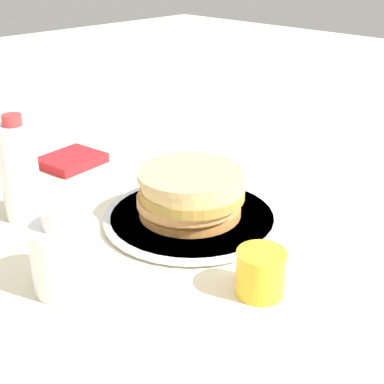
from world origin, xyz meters
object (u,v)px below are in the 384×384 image
at_px(pancake_stack, 191,193).
at_px(plate, 192,217).
at_px(juice_glass, 261,273).
at_px(water_bottle_near, 19,171).
at_px(cream_jug, 66,254).

bearing_deg(pancake_stack, plate, 18.62).
distance_m(juice_glass, water_bottle_near, 0.44).
xyz_separation_m(pancake_stack, juice_glass, (-0.08, -0.21, -0.02)).
xyz_separation_m(plate, pancake_stack, (-0.00, -0.00, 0.05)).
relative_size(plate, juice_glass, 4.50).
relative_size(pancake_stack, water_bottle_near, 1.02).
distance_m(plate, juice_glass, 0.22).
distance_m(plate, cream_jug, 0.26).
height_order(juice_glass, cream_jug, cream_jug).
height_order(juice_glass, water_bottle_near, water_bottle_near).
relative_size(juice_glass, water_bottle_near, 0.37).
bearing_deg(pancake_stack, water_bottle_near, 130.49).
relative_size(pancake_stack, juice_glass, 2.78).
height_order(plate, pancake_stack, pancake_stack).
bearing_deg(plate, juice_glass, -111.56).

